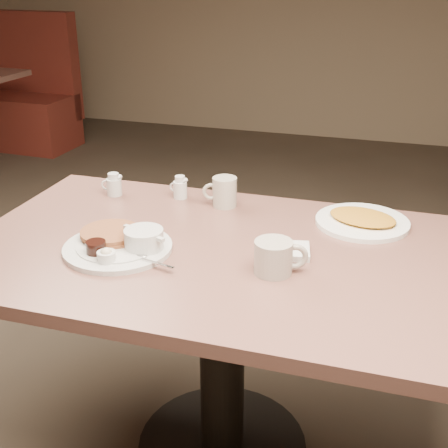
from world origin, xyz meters
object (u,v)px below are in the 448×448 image
(diner_table, at_px, (222,300))
(coffee_mug_near, at_px, (275,257))
(hash_plate, at_px, (362,220))
(creamer_right, at_px, (180,188))
(coffee_mug_far, at_px, (224,192))
(creamer_left, at_px, (114,185))
(main_plate, at_px, (121,243))

(diner_table, xyz_separation_m, coffee_mug_near, (0.17, -0.09, 0.22))
(hash_plate, bearing_deg, creamer_right, 175.76)
(hash_plate, bearing_deg, coffee_mug_far, 177.50)
(creamer_left, bearing_deg, coffee_mug_far, 2.17)
(coffee_mug_far, height_order, hash_plate, coffee_mug_far)
(main_plate, distance_m, creamer_left, 0.45)
(creamer_left, bearing_deg, main_plate, -60.72)
(coffee_mug_near, bearing_deg, creamer_left, 149.36)
(coffee_mug_far, relative_size, creamer_right, 1.55)
(diner_table, height_order, creamer_left, creamer_left)
(diner_table, height_order, coffee_mug_far, coffee_mug_far)
(main_plate, height_order, creamer_right, creamer_right)
(diner_table, relative_size, creamer_right, 18.75)
(coffee_mug_far, distance_m, creamer_right, 0.17)
(hash_plate, bearing_deg, creamer_left, 179.67)
(diner_table, distance_m, main_plate, 0.34)
(main_plate, xyz_separation_m, hash_plate, (0.64, 0.38, -0.01))
(diner_table, height_order, hash_plate, hash_plate)
(main_plate, xyz_separation_m, coffee_mug_near, (0.45, -0.00, 0.02))
(diner_table, distance_m, creamer_right, 0.48)
(diner_table, bearing_deg, main_plate, -162.03)
(coffee_mug_near, xyz_separation_m, coffee_mug_far, (-0.27, 0.41, 0.00))
(main_plate, bearing_deg, creamer_right, 88.16)
(coffee_mug_far, height_order, creamer_right, coffee_mug_far)
(main_plate, distance_m, coffee_mug_far, 0.44)
(coffee_mug_near, bearing_deg, main_plate, 179.45)
(coffee_mug_near, relative_size, coffee_mug_far, 1.26)
(creamer_right, bearing_deg, creamer_left, -169.87)
(diner_table, relative_size, main_plate, 3.68)
(diner_table, bearing_deg, creamer_right, 127.02)
(creamer_right, xyz_separation_m, hash_plate, (0.63, -0.05, -0.02))
(creamer_left, xyz_separation_m, creamer_right, (0.23, 0.04, 0.00))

